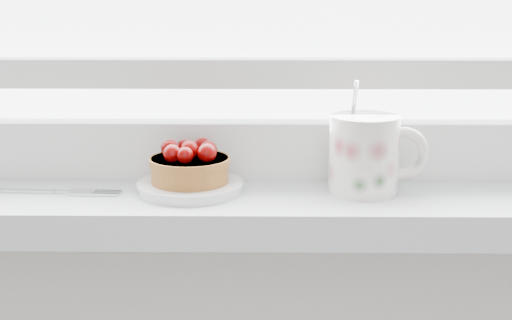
{
  "coord_description": "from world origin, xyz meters",
  "views": [
    {
      "loc": [
        0.02,
        1.09,
        1.17
      ],
      "look_at": [
        0.01,
        1.88,
        0.98
      ],
      "focal_mm": 50.0,
      "sensor_mm": 36.0,
      "label": 1
    }
  ],
  "objects_px": {
    "saucer": "(190,187)",
    "raspberry_tart": "(190,164)",
    "floral_mug": "(367,153)",
    "fork": "(42,191)"
  },
  "relations": [
    {
      "from": "raspberry_tart",
      "to": "floral_mug",
      "type": "bearing_deg",
      "value": 0.28
    },
    {
      "from": "raspberry_tart",
      "to": "floral_mug",
      "type": "distance_m",
      "value": 0.2
    },
    {
      "from": "saucer",
      "to": "floral_mug",
      "type": "distance_m",
      "value": 0.21
    },
    {
      "from": "saucer",
      "to": "raspberry_tart",
      "type": "xyz_separation_m",
      "value": [
        0.0,
        0.0,
        0.03
      ]
    },
    {
      "from": "saucer",
      "to": "fork",
      "type": "bearing_deg",
      "value": -178.37
    },
    {
      "from": "saucer",
      "to": "fork",
      "type": "height_order",
      "value": "saucer"
    },
    {
      "from": "raspberry_tart",
      "to": "fork",
      "type": "distance_m",
      "value": 0.18
    },
    {
      "from": "floral_mug",
      "to": "fork",
      "type": "height_order",
      "value": "floral_mug"
    },
    {
      "from": "saucer",
      "to": "raspberry_tart",
      "type": "height_order",
      "value": "raspberry_tart"
    },
    {
      "from": "saucer",
      "to": "fork",
      "type": "distance_m",
      "value": 0.17
    }
  ]
}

